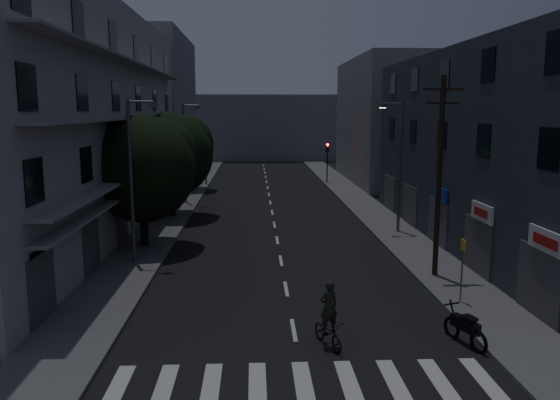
{
  "coord_description": "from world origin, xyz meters",
  "views": [
    {
      "loc": [
        -1.35,
        -16.14,
        7.62
      ],
      "look_at": [
        0.0,
        12.0,
        3.0
      ],
      "focal_mm": 35.0,
      "sensor_mm": 36.0,
      "label": 1
    }
  ],
  "objects": [
    {
      "name": "building_far_left",
      "position": [
        -12.0,
        48.0,
        8.0
      ],
      "size": [
        6.0,
        20.0,
        16.0
      ],
      "primitive_type": "cube",
      "color": "slate",
      "rests_on": "ground"
    },
    {
      "name": "building_right",
      "position": [
        11.99,
        14.0,
        5.5
      ],
      "size": [
        6.19,
        28.0,
        11.0
      ],
      "color": "#292E38",
      "rests_on": "ground"
    },
    {
      "name": "tree_far",
      "position": [
        -7.74,
        36.21,
        4.15
      ],
      "size": [
        5.16,
        5.16,
        6.39
      ],
      "color": "black",
      "rests_on": "sidewalk_left"
    },
    {
      "name": "motorcycle",
      "position": [
        5.55,
        0.56,
        0.53
      ],
      "size": [
        0.91,
        2.02,
        1.34
      ],
      "rotation": [
        0.0,
        0.0,
        0.33
      ],
      "color": "black",
      "rests_on": "ground"
    },
    {
      "name": "tree_mid",
      "position": [
        -7.19,
        23.0,
        4.76
      ],
      "size": [
        5.99,
        5.99,
        7.37
      ],
      "color": "black",
      "rests_on": "sidewalk_left"
    },
    {
      "name": "tree_near",
      "position": [
        -7.44,
        14.04,
        4.7
      ],
      "size": [
        5.89,
        5.89,
        7.27
      ],
      "color": "black",
      "rests_on": "sidewalk_left"
    },
    {
      "name": "utility_pole",
      "position": [
        6.94,
        7.74,
        4.87
      ],
      "size": [
        1.8,
        0.24,
        9.0
      ],
      "color": "black",
      "rests_on": "sidewalk_right"
    },
    {
      "name": "lane_markings",
      "position": [
        0.0,
        31.25,
        0.01
      ],
      "size": [
        0.15,
        60.5,
        0.01
      ],
      "color": "beige",
      "rests_on": "ground"
    },
    {
      "name": "street_lamp_left_near",
      "position": [
        -7.23,
        10.58,
        4.6
      ],
      "size": [
        1.51,
        0.25,
        8.0
      ],
      "color": "#53555A",
      "rests_on": "sidewalk_left"
    },
    {
      "name": "building_far_end",
      "position": [
        0.0,
        70.0,
        5.0
      ],
      "size": [
        24.0,
        8.0,
        10.0
      ],
      "primitive_type": "cube",
      "color": "slate",
      "rests_on": "ground"
    },
    {
      "name": "crosswalk",
      "position": [
        -0.0,
        -2.0,
        0.0
      ],
      "size": [
        10.9,
        3.0,
        0.01
      ],
      "color": "beige",
      "rests_on": "ground"
    },
    {
      "name": "sidewalk_right",
      "position": [
        7.5,
        25.0,
        0.07
      ],
      "size": [
        3.0,
        90.0,
        0.15
      ],
      "primitive_type": "cube",
      "color": "#565659",
      "rests_on": "ground"
    },
    {
      "name": "building_left",
      "position": [
        -11.98,
        18.0,
        6.99
      ],
      "size": [
        7.0,
        36.0,
        14.0
      ],
      "color": "#9F9F9A",
      "rests_on": "ground"
    },
    {
      "name": "traffic_signal_far_right",
      "position": [
        6.32,
        40.45,
        3.1
      ],
      "size": [
        0.28,
        0.37,
        4.1
      ],
      "color": "black",
      "rests_on": "sidewalk_right"
    },
    {
      "name": "sidewalk_left",
      "position": [
        -7.5,
        25.0,
        0.07
      ],
      "size": [
        3.0,
        90.0,
        0.15
      ],
      "primitive_type": "cube",
      "color": "#565659",
      "rests_on": "ground"
    },
    {
      "name": "cyclist",
      "position": [
        1.03,
        0.6,
        0.76
      ],
      "size": [
        1.21,
        1.87,
        2.24
      ],
      "rotation": [
        0.0,
        0.0,
        0.37
      ],
      "color": "black",
      "rests_on": "ground"
    },
    {
      "name": "traffic_signal_far_left",
      "position": [
        -6.29,
        39.93,
        3.1
      ],
      "size": [
        0.28,
        0.37,
        4.1
      ],
      "color": "black",
      "rests_on": "sidewalk_left"
    },
    {
      "name": "building_far_right",
      "position": [
        12.0,
        42.0,
        6.5
      ],
      "size": [
        6.0,
        20.0,
        13.0
      ],
      "primitive_type": "cube",
      "color": "slate",
      "rests_on": "ground"
    },
    {
      "name": "street_lamp_left_far",
      "position": [
        -6.89,
        28.65,
        4.6
      ],
      "size": [
        1.51,
        0.25,
        8.0
      ],
      "color": "#5A5E61",
      "rests_on": "sidewalk_left"
    },
    {
      "name": "ground",
      "position": [
        0.0,
        25.0,
        0.0
      ],
      "size": [
        160.0,
        160.0,
        0.0
      ],
      "primitive_type": "plane",
      "color": "black",
      "rests_on": "ground"
    },
    {
      "name": "street_lamp_right",
      "position": [
        7.54,
        16.98,
        4.6
      ],
      "size": [
        1.51,
        0.25,
        8.0
      ],
      "color": "#525459",
      "rests_on": "sidewalk_right"
    },
    {
      "name": "bus_stop_sign",
      "position": [
        6.77,
        4.14,
        1.89
      ],
      "size": [
        0.06,
        0.35,
        2.52
      ],
      "color": "#595B60",
      "rests_on": "sidewalk_right"
    }
  ]
}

